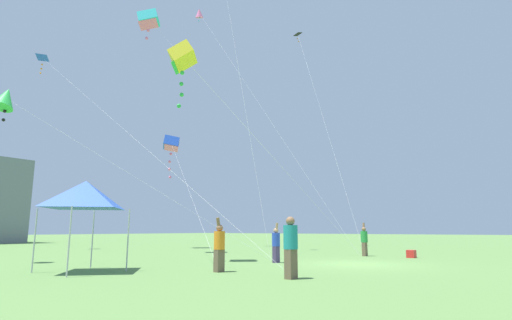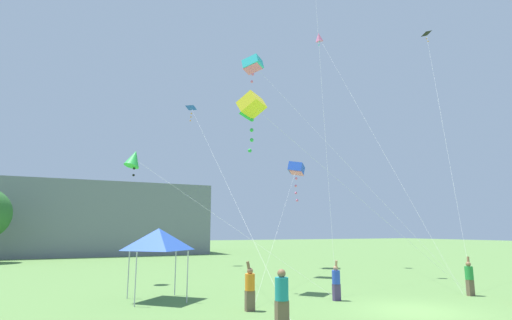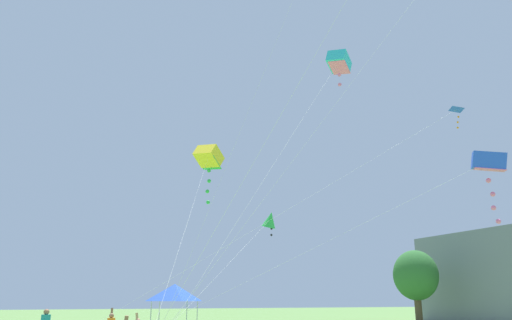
{
  "view_description": "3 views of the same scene",
  "coord_description": "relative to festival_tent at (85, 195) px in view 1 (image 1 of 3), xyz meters",
  "views": [
    {
      "loc": [
        -16.69,
        -6.7,
        1.46
      ],
      "look_at": [
        2.52,
        7.01,
        5.57
      ],
      "focal_mm": 28.0,
      "sensor_mm": 36.0,
      "label": 1
    },
    {
      "loc": [
        -12.41,
        -12.13,
        3.08
      ],
      "look_at": [
        -1.0,
        12.4,
        7.86
      ],
      "focal_mm": 28.0,
      "sensor_mm": 36.0,
      "label": 2
    },
    {
      "loc": [
        21.17,
        -1.04,
        2.3
      ],
      "look_at": [
        2.38,
        7.05,
        8.02
      ],
      "focal_mm": 35.0,
      "sensor_mm": 36.0,
      "label": 3
    }
  ],
  "objects": [
    {
      "name": "person_blue_shirt",
      "position": [
        7.29,
        -3.41,
        -1.83
      ],
      "size": [
        0.36,
        0.36,
        1.75
      ],
      "rotation": [
        0.0,
        0.0,
        4.14
      ],
      "color": "#473860",
      "rests_on": "ground"
    },
    {
      "name": "person_green_shirt",
      "position": [
        13.92,
        -5.0,
        -1.79
      ],
      "size": [
        0.38,
        0.38,
        1.83
      ],
      "rotation": [
        0.0,
        0.0,
        0.95
      ],
      "color": "brown",
      "rests_on": "ground"
    },
    {
      "name": "kite_yellow_box_4",
      "position": [
        4.82,
        0.35,
        7.06
      ],
      "size": [
        10.38,
        5.88,
        10.47
      ],
      "color": "silver",
      "rests_on": "ground"
    },
    {
      "name": "festival_tent",
      "position": [
        0.0,
        0.0,
        0.0
      ],
      "size": [
        2.44,
        2.44,
        3.18
      ],
      "color": "#B7B7BC",
      "rests_on": "ground"
    },
    {
      "name": "kite_blue_delta_3",
      "position": [
        6.09,
        17.21,
        11.86
      ],
      "size": [
        3.48,
        24.51,
        15.02
      ],
      "color": "silver",
      "rests_on": "ground"
    },
    {
      "name": "kite_green_diamond_7",
      "position": [
        -0.42,
        6.44,
        4.76
      ],
      "size": [
        8.54,
        10.22,
        8.13
      ],
      "color": "silver",
      "rests_on": "ground"
    },
    {
      "name": "kite_pink_diamond_2",
      "position": [
        16.44,
        10.63,
        18.37
      ],
      "size": [
        3.25,
        15.91,
        21.63
      ],
      "color": "silver",
      "rests_on": "ground"
    },
    {
      "name": "person_teal_shirt",
      "position": [
        2.59,
        -6.95,
        -1.68
      ],
      "size": [
        0.44,
        0.44,
        1.85
      ],
      "rotation": [
        0.0,
        0.0,
        4.63
      ],
      "color": "brown",
      "rests_on": "ground"
    },
    {
      "name": "person_orange_shirt",
      "position": [
        2.83,
        -3.9,
        -1.77
      ],
      "size": [
        0.39,
        0.39,
        1.88
      ],
      "rotation": [
        0.0,
        0.0,
        2.97
      ],
      "color": "brown",
      "rests_on": "ground"
    },
    {
      "name": "ground_plane",
      "position": [
        8.63,
        -6.56,
        -2.68
      ],
      "size": [
        220.0,
        220.0,
        0.0
      ],
      "primitive_type": "plane",
      "color": "#5B8442"
    },
    {
      "name": "kite_blue_box_1",
      "position": [
        13.83,
        10.86,
        5.63
      ],
      "size": [
        11.74,
        15.49,
        8.97
      ],
      "color": "silver",
      "rests_on": "ground"
    },
    {
      "name": "kite_black_delta_0",
      "position": [
        22.71,
        3.82,
        16.69
      ],
      "size": [
        9.03,
        9.31,
        19.94
      ],
      "color": "silver",
      "rests_on": "ground"
    },
    {
      "name": "cooler_box",
      "position": [
        14.05,
        -7.46,
        -2.48
      ],
      "size": [
        0.52,
        0.39,
        0.4
      ],
      "primitive_type": "cube",
      "color": "red",
      "rests_on": "ground"
    },
    {
      "name": "kite_cyan_box_5",
      "position": [
        7.9,
        6.99,
        12.66
      ],
      "size": [
        7.19,
        12.56,
        15.95
      ],
      "color": "silver",
      "rests_on": "ground"
    }
  ]
}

